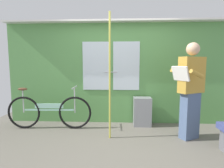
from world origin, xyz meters
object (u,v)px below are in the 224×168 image
(passenger_reading_newspaper, at_px, (191,89))
(trash_bin_by_wall, at_px, (142,112))
(handrail_pole, at_px, (110,77))
(bicycle_near_door, at_px, (49,111))

(passenger_reading_newspaper, xyz_separation_m, trash_bin_by_wall, (-0.79, 0.67, -0.62))
(trash_bin_by_wall, relative_size, handrail_pole, 0.28)
(bicycle_near_door, bearing_deg, trash_bin_by_wall, 5.94)
(bicycle_near_door, bearing_deg, handrail_pole, -20.33)
(bicycle_near_door, relative_size, handrail_pole, 0.78)
(passenger_reading_newspaper, xyz_separation_m, handrail_pole, (-1.47, -0.05, 0.21))
(passenger_reading_newspaper, relative_size, handrail_pole, 0.77)
(handrail_pole, bearing_deg, passenger_reading_newspaper, 2.12)
(passenger_reading_newspaper, relative_size, trash_bin_by_wall, 2.76)
(bicycle_near_door, xyz_separation_m, trash_bin_by_wall, (2.02, 0.29, -0.05))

